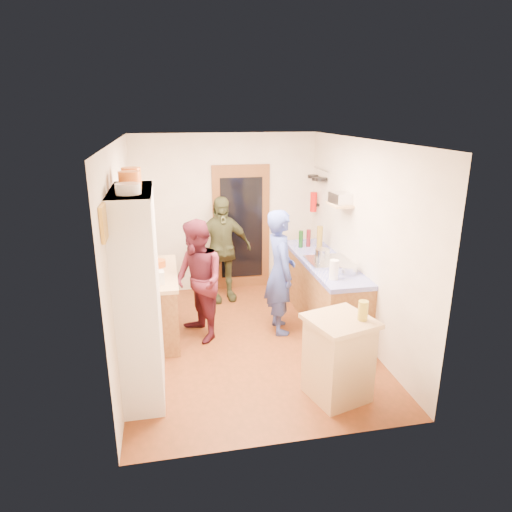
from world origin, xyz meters
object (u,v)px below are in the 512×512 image
object	(u,v)px
right_counter_base	(323,291)
person_left	(198,280)
hutch_body	(139,294)
person_hob	(283,273)
person_back	(222,249)
island_base	(338,360)

from	to	relation	value
right_counter_base	person_left	bearing A→B (deg)	-172.61
hutch_body	right_counter_base	size ratio (longest dim) A/B	1.00
person_hob	person_back	bearing A→B (deg)	28.22
person_hob	person_left	distance (m)	1.13
hutch_body	person_back	bearing A→B (deg)	63.15
hutch_body	island_base	distance (m)	2.20
island_base	person_hob	distance (m)	1.67
person_hob	island_base	bearing A→B (deg)	-173.26
hutch_body	person_hob	bearing A→B (deg)	29.12
right_counter_base	person_back	xyz separation A→B (m)	(-1.35, 0.97, 0.43)
person_hob	person_back	xyz separation A→B (m)	(-0.67, 1.26, -0.01)
hutch_body	right_counter_base	distance (m)	2.90
person_left	person_back	bearing A→B (deg)	139.32
island_base	person_back	world-z (taller)	person_back
right_counter_base	person_hob	xyz separation A→B (m)	(-0.68, -0.29, 0.43)
hutch_body	right_counter_base	bearing A→B (deg)	27.47
person_hob	right_counter_base	bearing A→B (deg)	-67.07
hutch_body	person_hob	xyz separation A→B (m)	(1.82, 1.01, -0.25)
person_hob	person_left	size ratio (longest dim) A/B	1.05
person_left	person_back	distance (m)	1.29
right_counter_base	island_base	size ratio (longest dim) A/B	2.56
right_counter_base	person_left	world-z (taller)	person_left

